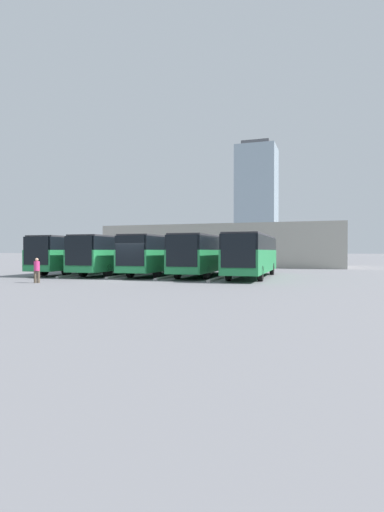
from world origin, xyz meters
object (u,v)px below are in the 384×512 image
bus_0 (253,254)px  bus_4 (81,253)px  bus_1 (206,254)px  pedestrian (37,269)px  bus_2 (162,253)px  bus_3 (118,253)px

bus_0 → bus_4: (15.16, -0.48, 0.00)m
bus_0 → bus_1: bearing=-8.8°
bus_4 → pedestrian: size_ratio=7.81×
bus_1 → bus_2: bearing=-3.9°
bus_1 → bus_4: size_ratio=1.00×
bus_0 → bus_3: size_ratio=1.00×
bus_0 → pedestrian: bearing=37.0°
bus_0 → pedestrian: 15.00m
bus_3 → bus_4: size_ratio=1.00×
bus_2 → bus_4: same height
bus_1 → bus_3: bearing=0.4°
pedestrian → bus_1: bearing=-161.2°
bus_2 → bus_3: bearing=4.5°
bus_4 → pedestrian: bearing=107.9°
bus_2 → bus_4: bearing=-0.2°
bus_2 → pedestrian: 10.82m
bus_4 → bus_2: bearing=179.8°
bus_1 → bus_3: 7.58m
bus_0 → bus_3: (11.37, -0.25, 0.00)m
pedestrian → bus_2: bearing=-144.8°
bus_2 → bus_3: (3.79, 0.40, 0.00)m
bus_2 → bus_3: size_ratio=1.00×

